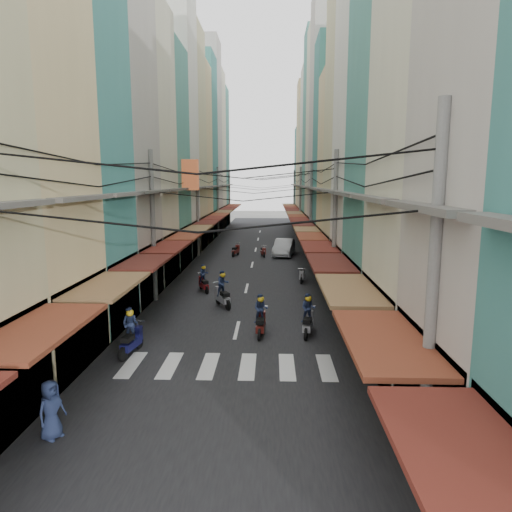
% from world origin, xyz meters
% --- Properties ---
extents(ground, '(160.00, 160.00, 0.00)m').
position_xyz_m(ground, '(0.00, 0.00, 0.00)').
color(ground, slate).
rests_on(ground, ground).
extents(road, '(10.00, 80.00, 0.02)m').
position_xyz_m(road, '(0.00, 20.00, 0.01)').
color(road, black).
rests_on(road, ground).
extents(sidewalk_left, '(3.00, 80.00, 0.06)m').
position_xyz_m(sidewalk_left, '(-6.50, 20.00, 0.03)').
color(sidewalk_left, gray).
rests_on(sidewalk_left, ground).
extents(sidewalk_right, '(3.00, 80.00, 0.06)m').
position_xyz_m(sidewalk_right, '(6.50, 20.00, 0.03)').
color(sidewalk_right, gray).
rests_on(sidewalk_right, ground).
extents(crosswalk, '(7.55, 2.40, 0.01)m').
position_xyz_m(crosswalk, '(-0.00, -6.00, 0.03)').
color(crosswalk, silver).
rests_on(crosswalk, ground).
extents(building_row_left, '(7.80, 67.67, 23.70)m').
position_xyz_m(building_row_left, '(-7.92, 16.56, 9.78)').
color(building_row_left, silver).
rests_on(building_row_left, ground).
extents(building_row_right, '(7.80, 68.98, 22.59)m').
position_xyz_m(building_row_right, '(7.92, 16.45, 9.41)').
color(building_row_right, '#387C76').
rests_on(building_row_right, ground).
extents(utility_poles, '(10.20, 66.13, 8.20)m').
position_xyz_m(utility_poles, '(0.00, 15.01, 6.59)').
color(utility_poles, slate).
rests_on(utility_poles, ground).
extents(white_car, '(5.45, 2.81, 1.83)m').
position_xyz_m(white_car, '(2.63, 18.70, 0.00)').
color(white_car, '#BBBBC0').
rests_on(white_car, ground).
extents(bicycle, '(1.48, 0.73, 0.98)m').
position_xyz_m(bicycle, '(5.97, -1.60, 0.00)').
color(bicycle, black).
rests_on(bicycle, ground).
extents(moving_scooters, '(7.76, 25.11, 1.94)m').
position_xyz_m(moving_scooters, '(-0.38, 2.16, 0.54)').
color(moving_scooters, black).
rests_on(moving_scooters, ground).
extents(parked_scooters, '(13.14, 13.16, 1.01)m').
position_xyz_m(parked_scooters, '(4.19, -3.93, 0.48)').
color(parked_scooters, black).
rests_on(parked_scooters, ground).
extents(pedestrians, '(12.73, 19.51, 2.09)m').
position_xyz_m(pedestrians, '(-4.18, -0.53, 0.98)').
color(pedestrians, black).
rests_on(pedestrians, ground).
extents(market_umbrella, '(2.19, 2.19, 2.31)m').
position_xyz_m(market_umbrella, '(7.20, -5.60, 2.04)').
color(market_umbrella, '#B2B2B7').
rests_on(market_umbrella, ground).
extents(traffic_sign, '(0.10, 0.60, 2.72)m').
position_xyz_m(traffic_sign, '(4.99, -3.44, 1.96)').
color(traffic_sign, slate).
rests_on(traffic_sign, ground).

